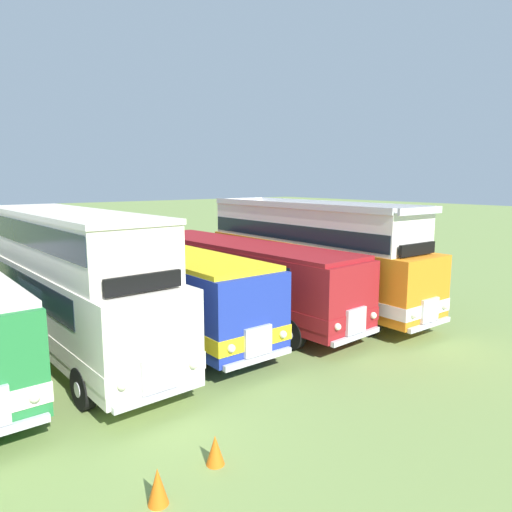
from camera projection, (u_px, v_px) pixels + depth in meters
name	position (u px, v px, depth m)	size (l,w,h in m)	color
ground_plane	(21.00, 368.00, 13.73)	(200.00, 200.00, 0.00)	#7A934C
bus_fifth_in_row	(71.00, 277.00, 14.53)	(2.91, 10.83, 4.49)	silver
bus_sixth_in_row	(170.00, 286.00, 16.49)	(2.66, 9.81, 2.99)	#1E339E
bus_seventh_in_row	(240.00, 273.00, 18.75)	(3.11, 11.44, 2.99)	maroon
bus_eighth_in_row	(309.00, 252.00, 20.21)	(2.75, 11.57, 4.52)	orange
cone_near_end	(158.00, 486.00, 7.94)	(0.36, 0.36, 0.66)	orange
cone_mid_row	(215.00, 450.00, 9.07)	(0.36, 0.36, 0.59)	orange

